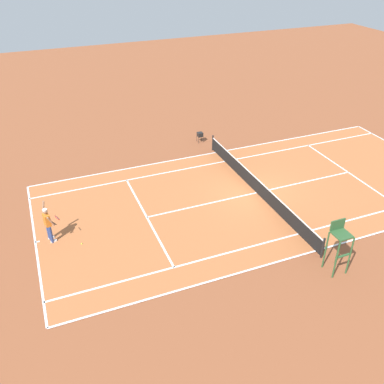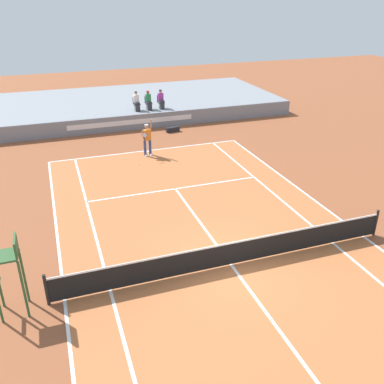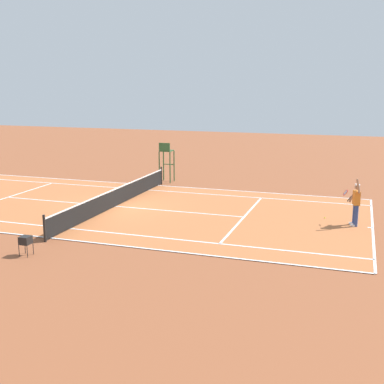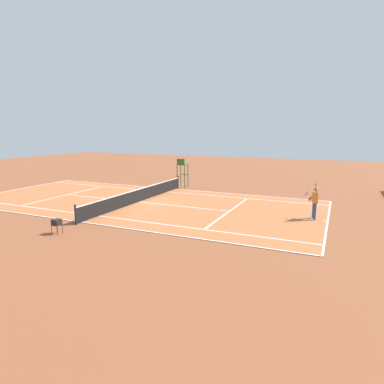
# 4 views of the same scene
# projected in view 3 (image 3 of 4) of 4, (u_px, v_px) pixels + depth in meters

# --- Properties ---
(ground_plane) EXTENTS (80.00, 80.00, 0.00)m
(ground_plane) POSITION_uv_depth(u_px,v_px,m) (116.00, 207.00, 24.70)
(ground_plane) COLOR brown
(court) EXTENTS (11.08, 23.88, 0.03)m
(court) POSITION_uv_depth(u_px,v_px,m) (116.00, 207.00, 24.70)
(court) COLOR #B76638
(court) RESTS_ON ground
(net) EXTENTS (11.98, 0.10, 1.07)m
(net) POSITION_uv_depth(u_px,v_px,m) (116.00, 196.00, 24.59)
(net) COLOR black
(net) RESTS_ON ground
(tennis_player) EXTENTS (0.74, 0.76, 2.08)m
(tennis_player) POSITION_uv_depth(u_px,v_px,m) (356.00, 203.00, 21.18)
(tennis_player) COLOR navy
(tennis_player) RESTS_ON ground
(tennis_ball) EXTENTS (0.07, 0.07, 0.07)m
(tennis_ball) POSITION_uv_depth(u_px,v_px,m) (325.00, 218.00, 22.52)
(tennis_ball) COLOR #D1E533
(tennis_ball) RESTS_ON ground
(umpire_chair) EXTENTS (0.77, 0.77, 2.44)m
(umpire_chair) POSITION_uv_depth(u_px,v_px,m) (166.00, 157.00, 30.66)
(umpire_chair) COLOR #2D562D
(umpire_chair) RESTS_ON ground
(ball_hopper) EXTENTS (0.36, 0.36, 0.70)m
(ball_hopper) POSITION_uv_depth(u_px,v_px,m) (25.00, 240.00, 17.57)
(ball_hopper) COLOR black
(ball_hopper) RESTS_ON ground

